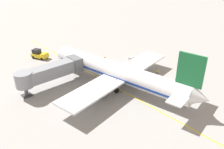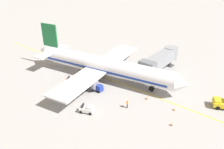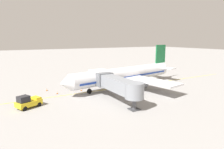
{
  "view_description": "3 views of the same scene",
  "coord_description": "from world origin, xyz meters",
  "views": [
    {
      "loc": [
        -27.76,
        -32.32,
        23.37
      ],
      "look_at": [
        0.31,
        -0.62,
        2.26
      ],
      "focal_mm": 36.41,
      "sensor_mm": 36.0,
      "label": 1
    },
    {
      "loc": [
        34.88,
        28.42,
        24.22
      ],
      "look_at": [
        1.95,
        1.92,
        2.67
      ],
      "focal_mm": 36.6,
      "sensor_mm": 36.0,
      "label": 2
    },
    {
      "loc": [
        -42.84,
        27.2,
        12.52
      ],
      "look_at": [
        -2.43,
        4.13,
        4.15
      ],
      "focal_mm": 32.14,
      "sensor_mm": 36.0,
      "label": 3
    }
  ],
  "objects": [
    {
      "name": "baggage_tug_spare",
      "position": [
        5.37,
        0.89,
        0.71
      ],
      "size": [
        1.35,
        2.54,
        1.62
      ],
      "color": "#1E339E",
      "rests_on": "ground"
    },
    {
      "name": "baggage_tug_lead",
      "position": [
        6.46,
        -5.43,
        0.71
      ],
      "size": [
        2.31,
        2.76,
        1.62
      ],
      "color": "#B21E1E",
      "rests_on": "ground"
    },
    {
      "name": "pushback_tractor",
      "position": [
        -4.7,
        23.13,
        1.1
      ],
      "size": [
        3.83,
        4.92,
        2.4
      ],
      "color": "gold",
      "rests_on": "ground"
    },
    {
      "name": "jet_bridge",
      "position": [
        -9.78,
        6.85,
        3.45
      ],
      "size": [
        14.06,
        3.5,
        4.98
      ],
      "color": "gray",
      "rests_on": "ground"
    },
    {
      "name": "parked_airliner",
      "position": [
        0.6,
        -1.72,
        3.19
      ],
      "size": [
        30.45,
        37.21,
        10.63
      ],
      "color": "silver",
      "rests_on": "ground"
    },
    {
      "name": "gate_lead_in_line",
      "position": [
        0.0,
        0.0,
        0.0
      ],
      "size": [
        0.24,
        80.0,
        0.01
      ],
      "primitive_type": "cube",
      "color": "gold",
      "rests_on": "ground"
    },
    {
      "name": "ground_plane",
      "position": [
        0.0,
        0.0,
        0.0
      ],
      "size": [
        400.0,
        400.0,
        0.0
      ],
      "primitive_type": "plane",
      "color": "gray"
    },
    {
      "name": "safety_cone_nose_right",
      "position": [
        1.81,
        10.31,
        0.29
      ],
      "size": [
        0.36,
        0.36,
        0.59
      ],
      "color": "black",
      "rests_on": "ground"
    },
    {
      "name": "safety_cone_nose_left",
      "position": [
        6.02,
        17.55,
        0.29
      ],
      "size": [
        0.36,
        0.36,
        0.59
      ],
      "color": "black",
      "rests_on": "ground"
    },
    {
      "name": "safety_cone_wing_tip",
      "position": [
        1.91,
        16.09,
        0.29
      ],
      "size": [
        0.36,
        0.36,
        0.59
      ],
      "color": "black",
      "rests_on": "ground"
    },
    {
      "name": "baggage_cart_second_in_train",
      "position": [
        6.99,
        -3.68,
        0.95
      ],
      "size": [
        1.52,
        2.96,
        1.58
      ],
      "color": "#4C4C51",
      "rests_on": "ground"
    },
    {
      "name": "baggage_tug_trailing",
      "position": [
        12.11,
        4.48,
        0.71
      ],
      "size": [
        2.06,
        2.77,
        1.62
      ],
      "color": "silver",
      "rests_on": "ground"
    },
    {
      "name": "ground_crew_loader",
      "position": [
        10.63,
        -4.42,
        0.95
      ],
      "size": [
        0.4,
        0.69,
        1.69
      ],
      "color": "#232328",
      "rests_on": "ground"
    },
    {
      "name": "ground_crew_wing_walker",
      "position": [
        6.51,
        9.13,
        0.95
      ],
      "size": [
        0.72,
        0.34,
        1.69
      ],
      "color": "#232328",
      "rests_on": "ground"
    },
    {
      "name": "baggage_cart_front",
      "position": [
        6.45,
        -0.8,
        0.95
      ],
      "size": [
        1.52,
        2.96,
        1.58
      ],
      "color": "#4C4C51",
      "rests_on": "ground"
    }
  ]
}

